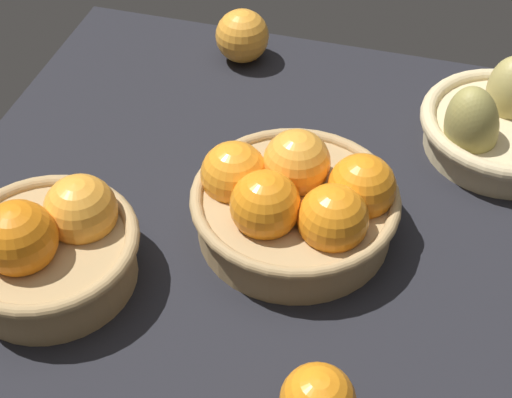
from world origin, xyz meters
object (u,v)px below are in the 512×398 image
at_px(basket_far_right, 49,247).
at_px(basket_near_left_pears, 501,125).
at_px(loose_orange_front_gap, 242,36).
at_px(basket_center, 296,202).

height_order(basket_far_right, basket_near_left_pears, basket_far_right).
xyz_separation_m(basket_near_left_pears, loose_orange_front_gap, (0.38, -0.11, 0.00)).
bearing_deg(basket_center, basket_near_left_pears, -134.95).
bearing_deg(basket_far_right, loose_orange_front_gap, -99.80).
height_order(basket_far_right, basket_center, basket_far_right).
distance_m(basket_far_right, basket_near_left_pears, 0.58).
xyz_separation_m(basket_far_right, loose_orange_front_gap, (-0.08, -0.46, -0.01)).
distance_m(basket_near_left_pears, basket_center, 0.31).
bearing_deg(basket_far_right, basket_near_left_pears, -142.06).
relative_size(basket_center, loose_orange_front_gap, 3.04).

